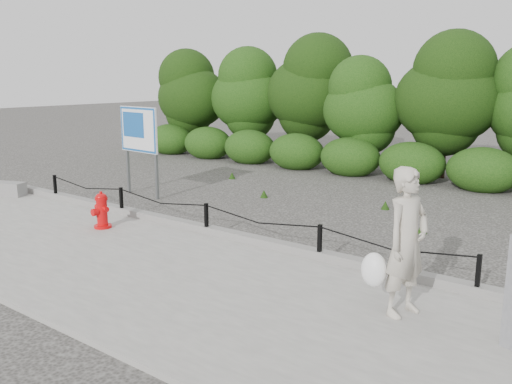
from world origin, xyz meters
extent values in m
plane|color=#2D2B28|center=(0.00, 0.00, 0.00)|extent=(90.00, 90.00, 0.00)
cube|color=gray|center=(0.00, -2.00, 0.04)|extent=(14.00, 4.00, 0.08)
cube|color=slate|center=(0.00, 0.05, 0.15)|extent=(14.00, 0.22, 0.14)
cube|color=black|center=(-5.00, 0.00, 0.38)|extent=(0.06, 0.06, 0.60)
cube|color=black|center=(-2.50, 0.00, 0.38)|extent=(0.06, 0.06, 0.60)
cube|color=black|center=(0.00, 0.00, 0.38)|extent=(0.06, 0.06, 0.60)
cube|color=black|center=(2.50, 0.00, 0.38)|extent=(0.06, 0.06, 0.60)
cube|color=black|center=(5.00, 0.00, 0.38)|extent=(0.06, 0.06, 0.60)
cylinder|color=black|center=(-3.75, 0.00, 0.60)|extent=(2.50, 0.02, 0.02)
cylinder|color=black|center=(-1.25, 0.00, 0.60)|extent=(2.50, 0.02, 0.02)
cylinder|color=black|center=(1.25, 0.00, 0.60)|extent=(2.50, 0.02, 0.02)
cylinder|color=black|center=(3.75, 0.00, 0.60)|extent=(2.50, 0.02, 0.02)
cylinder|color=black|center=(-8.50, 8.60, 1.00)|extent=(0.18, 0.18, 2.00)
ellipsoid|color=#274911|center=(-8.50, 8.60, 2.41)|extent=(2.97, 2.57, 3.21)
cylinder|color=black|center=(-6.00, 9.00, 1.01)|extent=(0.18, 0.18, 2.01)
ellipsoid|color=#274911|center=(-6.00, 9.00, 2.42)|extent=(2.98, 2.58, 3.22)
cylinder|color=black|center=(-3.50, 9.40, 1.10)|extent=(0.18, 0.18, 2.20)
ellipsoid|color=#274911|center=(-3.50, 9.40, 2.64)|extent=(3.26, 2.82, 3.52)
cylinder|color=black|center=(-1.00, 8.60, 0.90)|extent=(0.18, 0.18, 1.80)
ellipsoid|color=#274911|center=(-1.00, 8.60, 2.16)|extent=(2.66, 2.30, 2.88)
cylinder|color=black|center=(1.50, 9.00, 1.07)|extent=(0.18, 0.18, 2.13)
ellipsoid|color=#274911|center=(1.50, 9.00, 2.56)|extent=(3.16, 2.73, 3.41)
cylinder|color=red|center=(-1.94, -0.94, 0.11)|extent=(0.38, 0.38, 0.06)
cylinder|color=red|center=(-1.94, -0.94, 0.40)|extent=(0.23, 0.23, 0.52)
cylinder|color=red|center=(-1.94, -0.94, 0.68)|extent=(0.28, 0.28, 0.05)
ellipsoid|color=red|center=(-1.94, -0.94, 0.70)|extent=(0.24, 0.24, 0.17)
cylinder|color=red|center=(-1.94, -0.94, 0.80)|extent=(0.06, 0.06, 0.05)
cylinder|color=red|center=(-2.09, -0.92, 0.48)|extent=(0.11, 0.12, 0.11)
cylinder|color=red|center=(-1.80, -0.95, 0.48)|extent=(0.11, 0.12, 0.11)
cylinder|color=red|center=(-1.96, -1.09, 0.43)|extent=(0.16, 0.13, 0.14)
cylinder|color=slate|center=(-1.97, -1.06, 0.35)|extent=(0.01, 0.05, 0.11)
imported|color=#B5AC9B|center=(4.41, -1.14, 1.03)|extent=(0.62, 0.79, 1.89)
ellipsoid|color=white|center=(4.06, -1.29, 0.63)|extent=(0.34, 0.27, 0.45)
cube|color=gray|center=(-6.40, -0.54, 0.25)|extent=(1.13, 0.74, 0.34)
cube|color=slate|center=(-4.45, 1.83, 1.15)|extent=(0.07, 0.07, 2.29)
cube|color=slate|center=(-3.25, 1.74, 1.15)|extent=(0.07, 0.07, 2.29)
cube|color=white|center=(-3.85, 1.74, 1.72)|extent=(1.43, 0.16, 1.15)
cube|color=#15519D|center=(-3.85, 1.71, 1.72)|extent=(1.40, 0.11, 1.11)
cube|color=#15519D|center=(-4.03, 1.72, 1.84)|extent=(0.86, 0.07, 0.63)
camera|label=1|loc=(6.79, -7.41, 3.05)|focal=38.00mm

